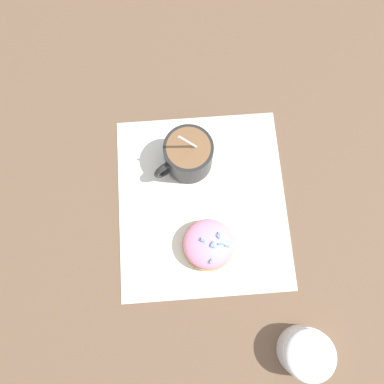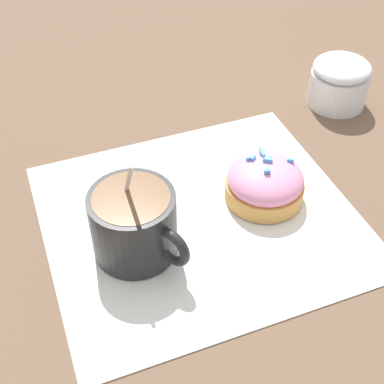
{
  "view_description": "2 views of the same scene",
  "coord_description": "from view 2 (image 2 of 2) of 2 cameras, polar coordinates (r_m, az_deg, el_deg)",
  "views": [
    {
      "loc": [
        0.14,
        -0.03,
        0.61
      ],
      "look_at": [
        -0.01,
        -0.02,
        0.04
      ],
      "focal_mm": 35.0,
      "sensor_mm": 36.0,
      "label": 1
    },
    {
      "loc": [
        -0.16,
        -0.35,
        0.4
      ],
      "look_at": [
        -0.01,
        0.0,
        0.04
      ],
      "focal_mm": 50.0,
      "sensor_mm": 36.0,
      "label": 2
    }
  ],
  "objects": [
    {
      "name": "coffee_cup",
      "position": [
        0.49,
        -6.15,
        -3.2
      ],
      "size": [
        0.08,
        0.1,
        0.11
      ],
      "color": "black",
      "rests_on": "paper_napkin"
    },
    {
      "name": "ground_plane",
      "position": [
        0.55,
        0.84,
        -2.8
      ],
      "size": [
        3.0,
        3.0,
        0.0
      ],
      "primitive_type": "plane",
      "color": "brown"
    },
    {
      "name": "paper_napkin",
      "position": [
        0.55,
        0.84,
        -2.69
      ],
      "size": [
        0.32,
        0.29,
        0.0
      ],
      "color": "white",
      "rests_on": "ground_plane"
    },
    {
      "name": "sugar_bowl",
      "position": [
        0.72,
        15.45,
        11.34
      ],
      "size": [
        0.07,
        0.07,
        0.06
      ],
      "color": "white",
      "rests_on": "ground_plane"
    },
    {
      "name": "frosted_pastry",
      "position": [
        0.56,
        7.83,
        0.95
      ],
      "size": [
        0.08,
        0.08,
        0.05
      ],
      "color": "#D19347",
      "rests_on": "paper_napkin"
    }
  ]
}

